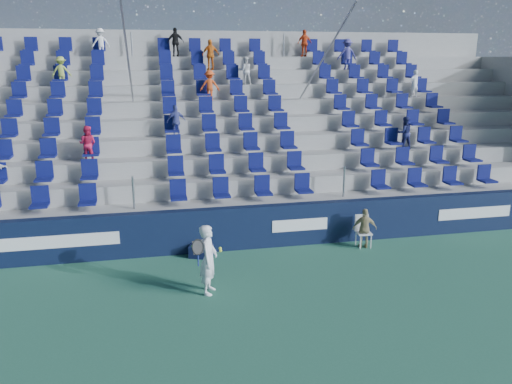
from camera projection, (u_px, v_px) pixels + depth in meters
ground at (273, 299)px, 11.00m from camera, size 70.00×70.00×0.00m
sponsor_wall at (246, 227)px, 13.82m from camera, size 24.00×0.32×1.20m
grandstand at (220, 143)px, 18.24m from camera, size 24.00×8.17×6.63m
tennis_player at (208, 259)px, 11.10m from camera, size 0.69×0.68×1.61m
line_judge_chair at (363, 228)px, 14.01m from camera, size 0.42×0.43×0.90m
line_judge at (365, 228)px, 13.86m from camera, size 0.71×0.44×1.13m
ball_bin at (201, 250)px, 13.30m from camera, size 0.70×0.58×0.33m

